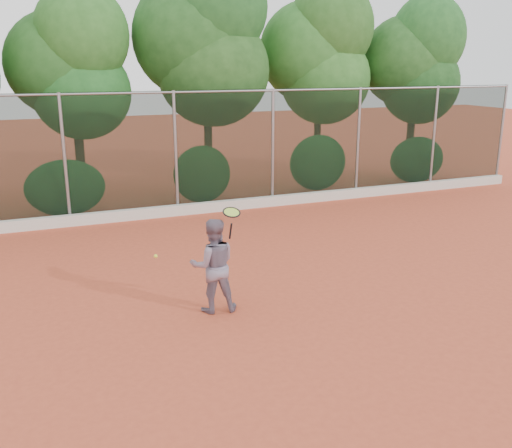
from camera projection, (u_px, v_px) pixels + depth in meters
name	position (u px, v px, depth m)	size (l,w,h in m)	color
ground	(277.00, 304.00, 10.36)	(80.00, 80.00, 0.00)	#C84D2F
concrete_curb	(179.00, 210.00, 16.39)	(24.00, 0.20, 0.30)	silver
tennis_player	(213.00, 265.00, 9.87)	(0.81, 0.63, 1.68)	slate
chainlink_fence	(176.00, 150.00, 16.09)	(24.09, 0.09, 3.50)	black
foliage_backdrop	(138.00, 57.00, 16.96)	(23.70, 3.63, 7.55)	#44291A
tennis_racket	(231.00, 215.00, 9.65)	(0.32, 0.30, 0.57)	black
tennis_ball_in_flight	(156.00, 256.00, 9.05)	(0.06, 0.06, 0.06)	#E9FA38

